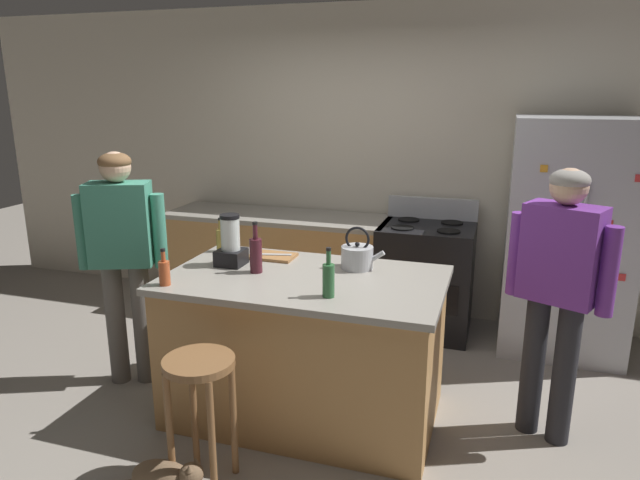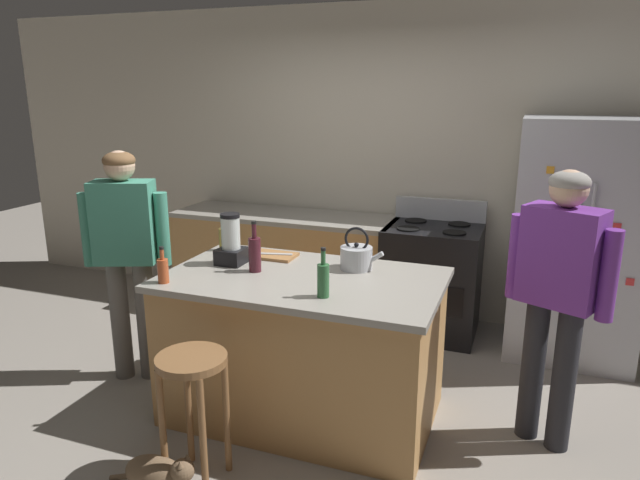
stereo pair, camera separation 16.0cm
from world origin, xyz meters
The scene contains 18 objects.
ground_plane centered at (0.00, 0.00, 0.00)m, with size 14.00×14.00×0.00m, color gray.
back_wall centered at (0.00, 1.95, 1.35)m, with size 8.00×0.10×2.70m, color beige.
kitchen_island centered at (0.00, 0.00, 0.46)m, with size 1.66×0.99×0.91m.
back_counter_run centered at (-0.80, 1.55, 0.46)m, with size 2.00×0.64×0.91m.
refrigerator centered at (1.59, 1.50, 0.90)m, with size 0.90×0.73×1.80m.
stove_range centered at (0.53, 1.52, 0.47)m, with size 0.76×0.65×1.09m.
person_by_island_left centered at (-1.29, 0.03, 0.98)m, with size 0.58×0.35×1.61m.
person_by_sink_right centered at (1.42, 0.20, 0.97)m, with size 0.58×0.36×1.60m.
bar_stool centered at (-0.28, -0.79, 0.55)m, with size 0.36×0.36×0.71m.
cat centered at (-0.40, -0.96, 0.11)m, with size 0.52×0.18×0.26m.
blender_appliance centered at (-0.52, 0.08, 1.05)m, with size 0.17×0.17×0.33m.
bottle_vinegar centered at (-0.73, 0.34, 1.00)m, with size 0.06×0.06×0.24m.
bottle_wine centered at (-0.31, -0.01, 1.03)m, with size 0.08×0.08×0.32m.
bottle_olive_oil centered at (0.23, -0.28, 1.01)m, with size 0.07×0.07×0.28m.
bottle_cooking_sauce centered at (-0.71, -0.38, 0.99)m, with size 0.06×0.06×0.22m.
tea_kettle centered at (0.26, 0.25, 0.99)m, with size 0.28×0.20×0.27m.
cutting_board centered at (-0.33, 0.31, 0.92)m, with size 0.30×0.20×0.02m, color #9E6B3D.
chef_knife centered at (-0.31, 0.31, 0.93)m, with size 0.22×0.03×0.01m, color #B7BABF.
Camera 1 is at (1.07, -3.05, 2.01)m, focal length 32.08 mm.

